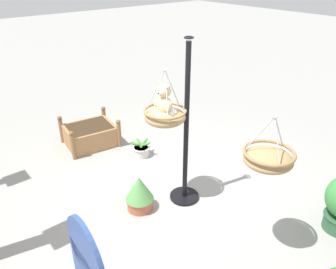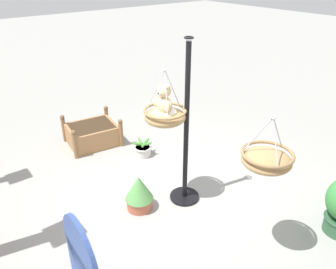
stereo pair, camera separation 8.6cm
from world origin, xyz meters
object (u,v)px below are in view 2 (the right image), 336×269
object	(u,v)px
teddy_bear	(164,102)
wooden_planter_box	(92,133)
hanging_basket_left_high	(267,159)
potted_plant_tall_leafy	(143,149)
potted_plant_small_succulent	(139,193)
display_pole_central	(186,156)
hanging_basket_with_teddy	(165,116)

from	to	relation	value
teddy_bear	wooden_planter_box	distance (m)	2.64
hanging_basket_left_high	wooden_planter_box	size ratio (longest dim) A/B	0.55
potted_plant_tall_leafy	potted_plant_small_succulent	bearing A→B (deg)	143.81
display_pole_central	hanging_basket_with_teddy	distance (m)	0.71
display_pole_central	hanging_basket_left_high	size ratio (longest dim) A/B	4.05
hanging_basket_with_teddy	wooden_planter_box	size ratio (longest dim) A/B	0.70
display_pole_central	wooden_planter_box	size ratio (longest dim) A/B	2.24
display_pole_central	wooden_planter_box	xyz separation A→B (m)	(2.40, 0.30, -0.53)
hanging_basket_with_teddy	hanging_basket_left_high	world-z (taller)	hanging_basket_with_teddy
hanging_basket_with_teddy	potted_plant_small_succulent	world-z (taller)	hanging_basket_with_teddy
display_pole_central	teddy_bear	xyz separation A→B (m)	(0.15, 0.27, 0.84)
hanging_basket_left_high	potted_plant_tall_leafy	world-z (taller)	hanging_basket_left_high
teddy_bear	potted_plant_small_succulent	size ratio (longest dim) A/B	0.83
display_pole_central	potted_plant_tall_leafy	xyz separation A→B (m)	(1.42, -0.21, -0.62)
teddy_bear	potted_plant_tall_leafy	xyz separation A→B (m)	(1.27, -0.48, -1.47)
hanging_basket_with_teddy	hanging_basket_left_high	size ratio (longest dim) A/B	1.26
potted_plant_small_succulent	display_pole_central	bearing A→B (deg)	-108.74
wooden_planter_box	potted_plant_tall_leafy	size ratio (longest dim) A/B	2.81
display_pole_central	potted_plant_tall_leafy	bearing A→B (deg)	-8.47
display_pole_central	wooden_planter_box	world-z (taller)	display_pole_central
hanging_basket_with_teddy	potted_plant_small_succulent	bearing A→B (deg)	79.67
hanging_basket_with_teddy	teddy_bear	size ratio (longest dim) A/B	1.66
hanging_basket_left_high	display_pole_central	bearing A→B (deg)	-2.20
teddy_bear	hanging_basket_left_high	distance (m)	1.52
potted_plant_small_succulent	hanging_basket_left_high	bearing A→B (deg)	-158.53
hanging_basket_left_high	potted_plant_small_succulent	size ratio (longest dim) A/B	1.09
potted_plant_small_succulent	hanging_basket_with_teddy	bearing A→B (deg)	-100.33
teddy_bear	hanging_basket_with_teddy	bearing A→B (deg)	-90.00
display_pole_central	potted_plant_small_succulent	xyz separation A→B (m)	(0.23, 0.66, -0.47)
hanging_basket_left_high	potted_plant_tall_leafy	size ratio (longest dim) A/B	1.55
teddy_bear	potted_plant_small_succulent	xyz separation A→B (m)	(0.08, 0.39, -1.31)
display_pole_central	potted_plant_tall_leafy	size ratio (longest dim) A/B	6.28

